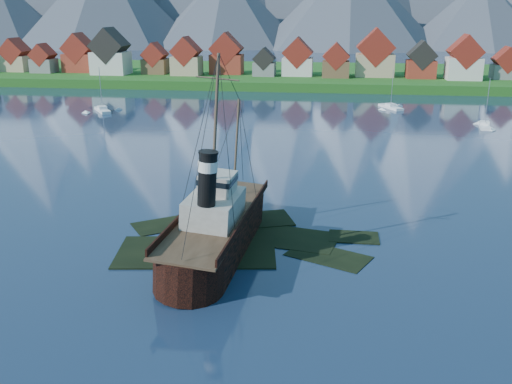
# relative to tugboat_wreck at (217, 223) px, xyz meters

# --- Properties ---
(ground) EXTENTS (1400.00, 1400.00, 0.00)m
(ground) POSITION_rel_tugboat_wreck_xyz_m (0.88, 0.07, -2.99)
(ground) COLOR #172741
(ground) RESTS_ON ground
(shoal) EXTENTS (31.71, 21.24, 1.14)m
(shoal) POSITION_rel_tugboat_wreck_xyz_m (2.66, 2.22, -3.34)
(shoal) COLOR black
(shoal) RESTS_ON ground
(shore_bank) EXTENTS (600.00, 80.00, 3.20)m
(shore_bank) POSITION_rel_tugboat_wreck_xyz_m (0.88, 170.07, -2.99)
(shore_bank) COLOR #184C15
(shore_bank) RESTS_ON ground
(seawall) EXTENTS (600.00, 2.50, 2.00)m
(seawall) POSITION_rel_tugboat_wreck_xyz_m (0.88, 132.07, -2.99)
(seawall) COLOR #3F3D38
(seawall) RESTS_ON ground
(town) EXTENTS (250.96, 16.69, 17.30)m
(town) POSITION_rel_tugboat_wreck_xyz_m (-32.24, 152.25, 6.00)
(town) COLOR maroon
(town) RESTS_ON ground
(tugboat_wreck) EXTENTS (6.97, 30.02, 23.79)m
(tugboat_wreck) POSITION_rel_tugboat_wreck_xyz_m (0.00, 0.00, 0.00)
(tugboat_wreck) COLOR black
(tugboat_wreck) RESTS_ON ground
(sailboat_c) EXTENTS (7.48, 9.27, 12.40)m
(sailboat_c) POSITION_rel_tugboat_wreck_xyz_m (-49.42, 86.32, -2.71)
(sailboat_c) COLOR white
(sailboat_c) RESTS_ON ground
(sailboat_d) EXTENTS (3.49, 9.01, 11.98)m
(sailboat_d) POSITION_rel_tugboat_wreck_xyz_m (48.11, 77.91, -2.71)
(sailboat_d) COLOR white
(sailboat_d) RESTS_ON ground
(sailboat_e) EXTENTS (6.51, 9.73, 11.22)m
(sailboat_e) POSITION_rel_tugboat_wreck_xyz_m (28.59, 102.27, -2.74)
(sailboat_e) COLOR white
(sailboat_e) RESTS_ON ground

